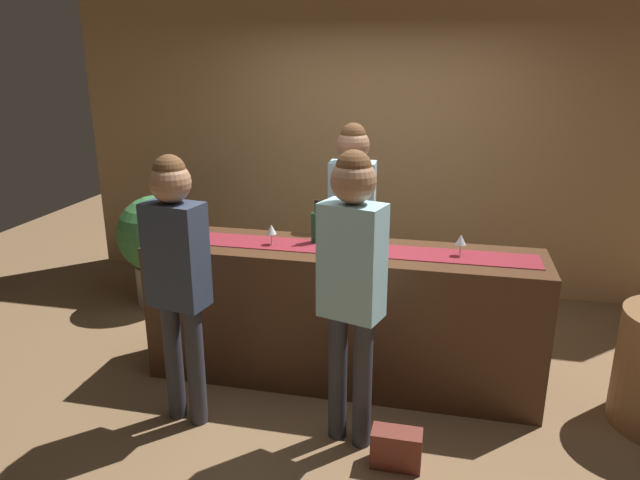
{
  "coord_description": "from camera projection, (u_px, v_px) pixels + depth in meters",
  "views": [
    {
      "loc": [
        0.66,
        -3.59,
        2.19
      ],
      "look_at": [
        -0.15,
        0.0,
        1.02
      ],
      "focal_mm": 32.47,
      "sensor_mm": 36.0,
      "label": 1
    }
  ],
  "objects": [
    {
      "name": "counter_runner_cloth",
      "position": [
        342.0,
        248.0,
        3.85
      ],
      "size": [
        2.53,
        0.28,
        0.01
      ],
      "primitive_type": "cube",
      "color": "maroon",
      "rests_on": "bar_counter"
    },
    {
      "name": "wine_glass_mid_counter",
      "position": [
        333.0,
        234.0,
        3.8
      ],
      "size": [
        0.07,
        0.07,
        0.14
      ],
      "color": "silver",
      "rests_on": "bar_counter"
    },
    {
      "name": "back_wall",
      "position": [
        380.0,
        139.0,
        5.47
      ],
      "size": [
        6.0,
        0.12,
        2.9
      ],
      "primitive_type": "cube",
      "color": "tan",
      "rests_on": "ground"
    },
    {
      "name": "bartender",
      "position": [
        352.0,
        211.0,
        4.36
      ],
      "size": [
        0.35,
        0.24,
        1.74
      ],
      "rotation": [
        0.0,
        0.0,
        3.19
      ],
      "color": "#26262B",
      "rests_on": "ground"
    },
    {
      "name": "handbag",
      "position": [
        396.0,
        448.0,
        3.22
      ],
      "size": [
        0.28,
        0.14,
        0.22
      ],
      "primitive_type": "cube",
      "color": "brown",
      "rests_on": "ground"
    },
    {
      "name": "wine_bottle_clear",
      "position": [
        181.0,
        219.0,
        4.13
      ],
      "size": [
        0.07,
        0.07,
        0.3
      ],
      "color": "#B2C6C1",
      "rests_on": "bar_counter"
    },
    {
      "name": "ground_plane",
      "position": [
        341.0,
        377.0,
        4.14
      ],
      "size": [
        10.0,
        10.0,
        0.0
      ],
      "primitive_type": "plane",
      "color": "brown"
    },
    {
      "name": "wine_glass_near_customer",
      "position": [
        271.0,
        230.0,
        3.89
      ],
      "size": [
        0.07,
        0.07,
        0.14
      ],
      "color": "silver",
      "rests_on": "bar_counter"
    },
    {
      "name": "customer_browsing",
      "position": [
        177.0,
        265.0,
        3.36
      ],
      "size": [
        0.37,
        0.26,
        1.68
      ],
      "rotation": [
        0.0,
        0.0,
        -0.17
      ],
      "color": "#33333D",
      "rests_on": "ground"
    },
    {
      "name": "bar_counter",
      "position": [
        341.0,
        315.0,
        4.0
      ],
      "size": [
        2.66,
        0.6,
        0.97
      ],
      "primitive_type": "cube",
      "color": "#472B19",
      "rests_on": "ground"
    },
    {
      "name": "wine_glass_far_end",
      "position": [
        461.0,
        240.0,
        3.67
      ],
      "size": [
        0.07,
        0.07,
        0.14
      ],
      "color": "silver",
      "rests_on": "bar_counter"
    },
    {
      "name": "wine_bottle_green",
      "position": [
        316.0,
        227.0,
        3.94
      ],
      "size": [
        0.07,
        0.07,
        0.3
      ],
      "color": "#194723",
      "rests_on": "bar_counter"
    },
    {
      "name": "customer_sipping",
      "position": [
        352.0,
        270.0,
        3.15
      ],
      "size": [
        0.38,
        0.29,
        1.74
      ],
      "rotation": [
        0.0,
        0.0,
        -0.29
      ],
      "color": "#33333D",
      "rests_on": "ground"
    },
    {
      "name": "potted_plant_tall",
      "position": [
        157.0,
        242.0,
        5.24
      ],
      "size": [
        0.69,
        0.69,
        1.01
      ],
      "color": "#9E9389",
      "rests_on": "ground"
    }
  ]
}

